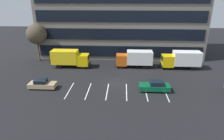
{
  "coord_description": "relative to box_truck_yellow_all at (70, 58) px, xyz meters",
  "views": [
    {
      "loc": [
        0.82,
        -29.28,
        13.09
      ],
      "look_at": [
        -1.01,
        2.07,
        1.4
      ],
      "focal_mm": 32.15,
      "sensor_mm": 36.0,
      "label": 1
    }
  ],
  "objects": [
    {
      "name": "box_truck_yellow_all",
      "position": [
        0.0,
        0.0,
        0.0
      ],
      "size": [
        7.18,
        2.38,
        3.33
      ],
      "color": "yellow",
      "rests_on": "ground_plane"
    },
    {
      "name": "box_truck_yellow",
      "position": [
        21.27,
        0.42,
        -0.0
      ],
      "size": [
        7.17,
        2.37,
        3.32
      ],
      "color": "yellow",
      "rests_on": "ground_plane"
    },
    {
      "name": "ground_plane",
      "position": [
        9.44,
        -7.04,
        -1.87
      ],
      "size": [
        120.0,
        120.0,
        0.0
      ],
      "primitive_type": "plane",
      "color": "black"
    },
    {
      "name": "box_truck_orange",
      "position": [
        12.51,
        0.65,
        -0.06
      ],
      "size": [
        6.96,
        2.3,
        3.23
      ],
      "color": "#D85914",
      "rests_on": "ground_plane"
    },
    {
      "name": "lot_markings",
      "position": [
        9.44,
        -10.14,
        -1.87
      ],
      "size": [
        14.14,
        5.4,
        0.01
      ],
      "color": "silver",
      "rests_on": "ground_plane"
    },
    {
      "name": "sedan_forest",
      "position": [
        14.93,
        -9.55,
        -1.13
      ],
      "size": [
        4.38,
        1.83,
        1.57
      ],
      "color": "#0C5933",
      "rests_on": "ground_plane"
    },
    {
      "name": "office_building",
      "position": [
        9.44,
        10.91,
        8.93
      ],
      "size": [
        35.73,
        12.28,
        21.6
      ],
      "color": "slate",
      "rests_on": "ground_plane"
    },
    {
      "name": "bare_tree",
      "position": [
        -7.56,
        3.71,
        3.79
      ],
      "size": [
        4.13,
        4.13,
        7.75
      ],
      "color": "#473323",
      "rests_on": "ground_plane"
    },
    {
      "name": "sedan_tan",
      "position": [
        -1.75,
        -9.68,
        -1.19
      ],
      "size": [
        4.02,
        1.68,
        1.44
      ],
      "color": "tan",
      "rests_on": "ground_plane"
    }
  ]
}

